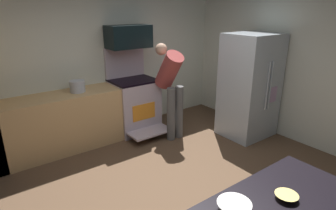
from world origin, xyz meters
The scene contains 11 objects.
ground_plane centered at (0.00, 0.00, -0.01)m, with size 5.20×4.80×0.02m, color brown.
wall_back centered at (0.00, 2.34, 1.30)m, with size 5.20×0.12×2.60m, color silver.
wall_right centered at (2.54, 0.00, 1.30)m, with size 0.12×4.80×2.60m, color silver.
lower_cabinet_run centered at (-0.90, 1.98, 0.45)m, with size 2.40×0.60×0.90m, color tan.
oven_range centered at (0.52, 1.97, 0.51)m, with size 0.76×1.01×1.49m.
microwave centered at (0.52, 2.06, 1.68)m, with size 0.74×0.38×0.38m, color black.
refrigerator centered at (2.03, 0.65, 0.88)m, with size 0.84×0.75×1.76m.
person_cook centered at (0.90, 1.38, 0.94)m, with size 0.31×0.62×1.58m.
mixing_bowl_large centered at (-0.60, -1.29, 0.93)m, with size 0.23×0.23×0.06m, color white.
mixing_bowl_prep centered at (-0.21, -1.43, 0.92)m, with size 0.16×0.16×0.04m, color #E9CF69.
stock_pot centered at (-0.46, 1.98, 0.99)m, with size 0.23×0.23×0.18m, color silver.
Camera 1 is at (-1.84, -2.25, 2.17)m, focal length 30.16 mm.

